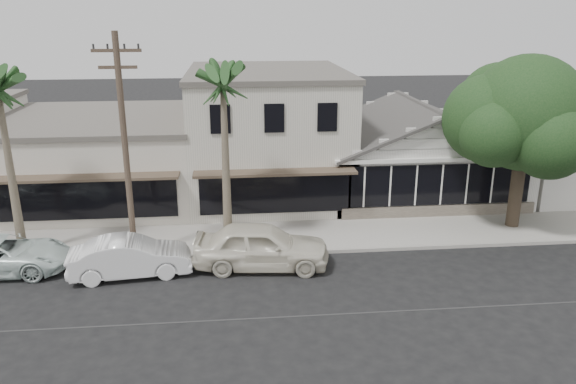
{
  "coord_description": "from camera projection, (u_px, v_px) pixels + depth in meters",
  "views": [
    {
      "loc": [
        -4.83,
        -16.34,
        9.7
      ],
      "look_at": [
        -2.62,
        6.0,
        2.41
      ],
      "focal_mm": 35.0,
      "sensor_mm": 36.0,
      "label": 1
    }
  ],
  "objects": [
    {
      "name": "ground",
      "position": [
        383.0,
        312.0,
        18.92
      ],
      "size": [
        140.0,
        140.0,
        0.0
      ],
      "primitive_type": "plane",
      "color": "black",
      "rests_on": "ground"
    },
    {
      "name": "sidewalk_north",
      "position": [
        164.0,
        241.0,
        24.53
      ],
      "size": [
        90.0,
        3.5,
        0.15
      ],
      "primitive_type": "cube",
      "color": "#9E9991",
      "rests_on": "ground"
    },
    {
      "name": "corner_shop",
      "position": [
        416.0,
        147.0,
        30.38
      ],
      "size": [
        10.4,
        8.6,
        5.1
      ],
      "color": "white",
      "rests_on": "ground"
    },
    {
      "name": "side_cottage",
      "position": [
        567.0,
        168.0,
        30.57
      ],
      "size": [
        6.0,
        6.0,
        3.0
      ],
      "primitive_type": "cube",
      "color": "white",
      "rests_on": "ground"
    },
    {
      "name": "row_building_near",
      "position": [
        268.0,
        135.0,
        30.41
      ],
      "size": [
        8.0,
        10.0,
        6.5
      ],
      "primitive_type": "cube",
      "color": "silver",
      "rests_on": "ground"
    },
    {
      "name": "row_building_midnear",
      "position": [
        100.0,
        160.0,
        29.92
      ],
      "size": [
        10.0,
        10.0,
        4.2
      ],
      "primitive_type": "cube",
      "color": "silver",
      "rests_on": "ground"
    },
    {
      "name": "utility_pole",
      "position": [
        125.0,
        145.0,
        21.52
      ],
      "size": [
        1.8,
        0.24,
        9.0
      ],
      "color": "brown",
      "rests_on": "ground"
    },
    {
      "name": "car_0",
      "position": [
        261.0,
        246.0,
        21.98
      ],
      "size": [
        5.49,
        2.66,
        1.81
      ],
      "primitive_type": "imported",
      "rotation": [
        0.0,
        0.0,
        1.47
      ],
      "color": "silver",
      "rests_on": "ground"
    },
    {
      "name": "car_1",
      "position": [
        130.0,
        257.0,
        21.33
      ],
      "size": [
        4.72,
        2.11,
        1.5
      ],
      "primitive_type": "imported",
      "rotation": [
        0.0,
        0.0,
        1.69
      ],
      "color": "white",
      "rests_on": "ground"
    },
    {
      "name": "car_2",
      "position": [
        2.0,
        255.0,
        21.63
      ],
      "size": [
        5.13,
        2.42,
        1.42
      ],
      "primitive_type": "imported",
      "rotation": [
        0.0,
        0.0,
        1.56
      ],
      "color": "silver",
      "rests_on": "ground"
    },
    {
      "name": "shade_tree",
      "position": [
        522.0,
        116.0,
        24.8
      ],
      "size": [
        7.18,
        6.49,
        7.96
      ],
      "rotation": [
        0.0,
        0.0,
        -0.03
      ],
      "color": "#413427",
      "rests_on": "ground"
    },
    {
      "name": "palm_east",
      "position": [
        223.0,
        81.0,
        21.59
      ],
      "size": [
        2.96,
        2.96,
        8.3
      ],
      "color": "#726651",
      "rests_on": "ground"
    }
  ]
}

